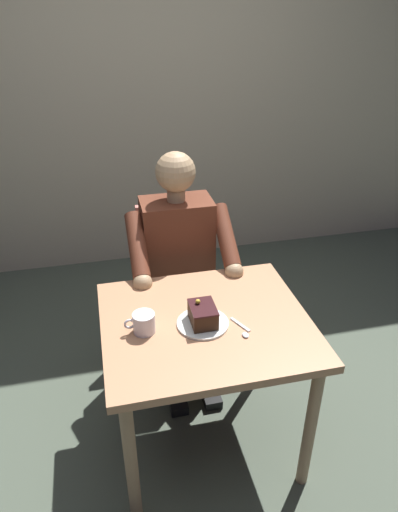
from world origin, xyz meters
TOP-DOWN VIEW (x-y plane):
  - ground_plane at (0.00, 0.00)m, footprint 14.00×14.00m
  - cafe_rear_panel at (0.00, -1.92)m, footprint 6.40×0.12m
  - dining_table at (0.00, 0.00)m, footprint 0.85×0.75m
  - chair at (0.00, -0.72)m, footprint 0.42×0.42m
  - seated_person at (0.00, -0.55)m, footprint 0.53×0.58m
  - dessert_plate at (0.02, 0.02)m, footprint 0.21×0.21m
  - cake_slice at (0.02, 0.02)m, footprint 0.10×0.13m
  - coffee_cup at (0.26, 0.01)m, footprint 0.12×0.09m
  - dessert_spoon at (-0.13, 0.10)m, footprint 0.06×0.14m

SIDE VIEW (x-z plane):
  - ground_plane at x=0.00m, z-range 0.00..0.00m
  - chair at x=0.00m, z-range 0.04..0.94m
  - dining_table at x=0.00m, z-range 0.26..0.98m
  - seated_person at x=0.00m, z-range 0.02..1.26m
  - dessert_spoon at x=-0.13m, z-range 0.72..0.73m
  - dessert_plate at x=0.02m, z-range 0.72..0.73m
  - coffee_cup at x=0.26m, z-range 0.72..0.80m
  - cake_slice at x=0.02m, z-range 0.72..0.82m
  - cafe_rear_panel at x=0.00m, z-range 0.00..3.00m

